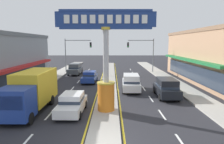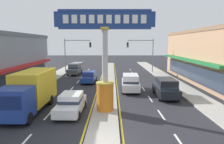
{
  "view_description": "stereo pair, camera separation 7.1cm",
  "coord_description": "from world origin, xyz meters",
  "px_view_note": "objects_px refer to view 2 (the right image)",
  "views": [
    {
      "loc": [
        0.47,
        -9.86,
        5.39
      ],
      "look_at": [
        0.56,
        9.54,
        2.6
      ],
      "focal_mm": 32.24,
      "sensor_mm": 36.0,
      "label": 1
    },
    {
      "loc": [
        0.54,
        -9.86,
        5.39
      ],
      "look_at": [
        0.56,
        9.54,
        2.6
      ],
      "focal_mm": 32.24,
      "sensor_mm": 36.0,
      "label": 2
    }
  ],
  "objects_px": {
    "suv_near_left_lane": "(75,69)",
    "suv_mid_left_lane": "(130,82)",
    "sedan_far_left_oncoming": "(89,77)",
    "suv_kerb_right": "(166,88)",
    "traffic_light_left_side": "(74,50)",
    "traffic_light_right_side": "(143,50)",
    "pedestrian_near_kerb": "(21,88)",
    "district_sign": "(105,64)",
    "storefront_right": "(218,56)",
    "sedan_far_right_lane": "(71,103)",
    "box_truck_near_right_lane": "(31,90)"
  },
  "relations": [
    {
      "from": "suv_kerb_right",
      "to": "district_sign",
      "type": "bearing_deg",
      "value": -143.83
    },
    {
      "from": "box_truck_near_right_lane",
      "to": "district_sign",
      "type": "bearing_deg",
      "value": -2.34
    },
    {
      "from": "suv_near_left_lane",
      "to": "traffic_light_right_side",
      "type": "bearing_deg",
      "value": 9.54
    },
    {
      "from": "district_sign",
      "to": "traffic_light_left_side",
      "type": "xyz_separation_m",
      "value": [
        -6.22,
        21.16,
        0.43
      ]
    },
    {
      "from": "district_sign",
      "to": "box_truck_near_right_lane",
      "type": "height_order",
      "value": "district_sign"
    },
    {
      "from": "box_truck_near_right_lane",
      "to": "sedan_far_left_oncoming",
      "type": "relative_size",
      "value": 1.59
    },
    {
      "from": "traffic_light_left_side",
      "to": "suv_near_left_lane",
      "type": "height_order",
      "value": "traffic_light_left_side"
    },
    {
      "from": "traffic_light_right_side",
      "to": "suv_mid_left_lane",
      "type": "relative_size",
      "value": 1.33
    },
    {
      "from": "traffic_light_left_side",
      "to": "traffic_light_right_side",
      "type": "distance_m",
      "value": 12.43
    },
    {
      "from": "box_truck_near_right_lane",
      "to": "suv_near_left_lane",
      "type": "relative_size",
      "value": 1.49
    },
    {
      "from": "traffic_light_left_side",
      "to": "sedan_far_right_lane",
      "type": "height_order",
      "value": "traffic_light_left_side"
    },
    {
      "from": "sedan_far_right_lane",
      "to": "suv_mid_left_lane",
      "type": "height_order",
      "value": "suv_mid_left_lane"
    },
    {
      "from": "box_truck_near_right_lane",
      "to": "suv_kerb_right",
      "type": "height_order",
      "value": "box_truck_near_right_lane"
    },
    {
      "from": "suv_near_left_lane",
      "to": "suv_kerb_right",
      "type": "bearing_deg",
      "value": -51.46
    },
    {
      "from": "sedan_far_right_lane",
      "to": "sedan_far_left_oncoming",
      "type": "distance_m",
      "value": 12.38
    },
    {
      "from": "sedan_far_left_oncoming",
      "to": "pedestrian_near_kerb",
      "type": "height_order",
      "value": "pedestrian_near_kerb"
    },
    {
      "from": "suv_near_left_lane",
      "to": "suv_mid_left_lane",
      "type": "bearing_deg",
      "value": -55.02
    },
    {
      "from": "suv_mid_left_lane",
      "to": "storefront_right",
      "type": "bearing_deg",
      "value": 22.19
    },
    {
      "from": "district_sign",
      "to": "sedan_far_left_oncoming",
      "type": "xyz_separation_m",
      "value": [
        -2.63,
        12.09,
        -3.03
      ]
    },
    {
      "from": "box_truck_near_right_lane",
      "to": "traffic_light_left_side",
      "type": "bearing_deg",
      "value": 90.84
    },
    {
      "from": "box_truck_near_right_lane",
      "to": "pedestrian_near_kerb",
      "type": "relative_size",
      "value": 4.05
    },
    {
      "from": "suv_near_left_lane",
      "to": "suv_mid_left_lane",
      "type": "relative_size",
      "value": 0.99
    },
    {
      "from": "pedestrian_near_kerb",
      "to": "suv_mid_left_lane",
      "type": "bearing_deg",
      "value": 17.59
    },
    {
      "from": "box_truck_near_right_lane",
      "to": "sedan_far_right_lane",
      "type": "xyz_separation_m",
      "value": [
        3.28,
        -0.52,
        -0.91
      ]
    },
    {
      "from": "storefront_right",
      "to": "pedestrian_near_kerb",
      "type": "relative_size",
      "value": 13.12
    },
    {
      "from": "traffic_light_left_side",
      "to": "suv_near_left_lane",
      "type": "relative_size",
      "value": 1.33
    },
    {
      "from": "suv_kerb_right",
      "to": "traffic_light_right_side",
      "type": "bearing_deg",
      "value": 89.03
    },
    {
      "from": "storefront_right",
      "to": "sedan_far_right_lane",
      "type": "xyz_separation_m",
      "value": [
        -17.71,
        -12.35,
        -2.82
      ]
    },
    {
      "from": "sedan_far_right_lane",
      "to": "traffic_light_left_side",
      "type": "bearing_deg",
      "value": 99.5
    },
    {
      "from": "sedan_far_right_lane",
      "to": "suv_kerb_right",
      "type": "xyz_separation_m",
      "value": [
        8.56,
        4.62,
        0.2
      ]
    },
    {
      "from": "box_truck_near_right_lane",
      "to": "sedan_far_left_oncoming",
      "type": "xyz_separation_m",
      "value": [
        3.28,
        11.85,
        -0.91
      ]
    },
    {
      "from": "suv_mid_left_lane",
      "to": "pedestrian_near_kerb",
      "type": "bearing_deg",
      "value": -162.41
    },
    {
      "from": "box_truck_near_right_lane",
      "to": "sedan_far_right_lane",
      "type": "distance_m",
      "value": 3.44
    },
    {
      "from": "district_sign",
      "to": "sedan_far_left_oncoming",
      "type": "distance_m",
      "value": 12.74
    },
    {
      "from": "district_sign",
      "to": "storefront_right",
      "type": "relative_size",
      "value": 0.34
    },
    {
      "from": "traffic_light_left_side",
      "to": "box_truck_near_right_lane",
      "type": "height_order",
      "value": "traffic_light_left_side"
    },
    {
      "from": "district_sign",
      "to": "pedestrian_near_kerb",
      "type": "distance_m",
      "value": 9.36
    },
    {
      "from": "district_sign",
      "to": "suv_kerb_right",
      "type": "relative_size",
      "value": 1.66
    },
    {
      "from": "traffic_light_left_side",
      "to": "suv_kerb_right",
      "type": "relative_size",
      "value": 1.33
    },
    {
      "from": "traffic_light_right_side",
      "to": "suv_mid_left_lane",
      "type": "xyz_separation_m",
      "value": [
        -3.59,
        -14.27,
        -3.26
      ]
    },
    {
      "from": "sedan_far_left_oncoming",
      "to": "sedan_far_right_lane",
      "type": "bearing_deg",
      "value": -90.0
    },
    {
      "from": "sedan_far_left_oncoming",
      "to": "suv_kerb_right",
      "type": "distance_m",
      "value": 11.55
    },
    {
      "from": "traffic_light_left_side",
      "to": "suv_mid_left_lane",
      "type": "height_order",
      "value": "traffic_light_left_side"
    },
    {
      "from": "traffic_light_left_side",
      "to": "sedan_far_left_oncoming",
      "type": "bearing_deg",
      "value": -68.41
    },
    {
      "from": "storefront_right",
      "to": "sedan_far_left_oncoming",
      "type": "distance_m",
      "value": 17.93
    },
    {
      "from": "sedan_far_right_lane",
      "to": "pedestrian_near_kerb",
      "type": "height_order",
      "value": "pedestrian_near_kerb"
    },
    {
      "from": "suv_kerb_right",
      "to": "pedestrian_near_kerb",
      "type": "distance_m",
      "value": 14.19
    },
    {
      "from": "suv_mid_left_lane",
      "to": "sedan_far_left_oncoming",
      "type": "bearing_deg",
      "value": 135.84
    },
    {
      "from": "traffic_light_right_side",
      "to": "suv_kerb_right",
      "type": "relative_size",
      "value": 1.33
    },
    {
      "from": "suv_kerb_right",
      "to": "pedestrian_near_kerb",
      "type": "relative_size",
      "value": 2.72
    }
  ]
}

